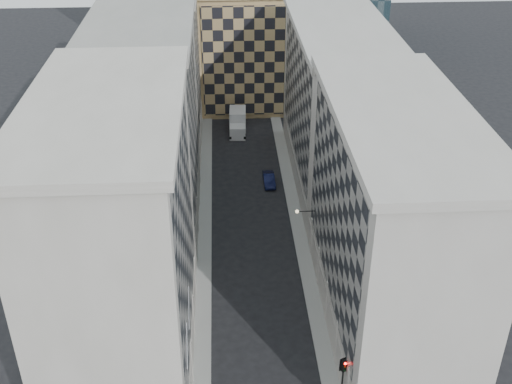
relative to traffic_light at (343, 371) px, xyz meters
name	(u,v)px	position (x,y,z in m)	size (l,w,h in m)	color
sidewalk_west	(205,232)	(-11.01, 24.49, -3.16)	(1.50, 100.00, 0.15)	gray
sidewalk_east	(299,229)	(-0.51, 24.49, -3.16)	(1.50, 100.00, 0.15)	gray
bldg_left_a	(122,246)	(-16.64, 5.49, 8.59)	(10.80, 22.80, 23.70)	#A7A297
bldg_left_b	(148,130)	(-16.64, 27.49, 8.09)	(10.80, 22.80, 22.70)	gray
bldg_left_c	(162,65)	(-16.64, 49.49, 7.59)	(10.80, 22.80, 21.70)	#A7A297
bldg_right_a	(389,224)	(5.12, 9.49, 7.09)	(10.80, 26.80, 20.70)	#A8A39A
bldg_right_b	(336,105)	(5.13, 36.49, 6.61)	(10.80, 28.80, 19.70)	#A8A39A
tan_block	(252,45)	(-3.76, 62.39, 6.20)	(16.80, 14.80, 18.80)	#9F8554
flagpoles_left	(188,326)	(-11.66, 0.49, 4.77)	(0.10, 6.33, 2.33)	gray
bracket_lamp	(299,211)	(-1.38, 18.49, 2.97)	(1.98, 0.36, 0.36)	black
traffic_light	(343,371)	(0.00, 0.00, 0.00)	(0.53, 0.53, 4.31)	black
box_truck	(238,123)	(-6.46, 50.85, -1.85)	(2.59, 5.88, 3.18)	silver
dark_car	(269,179)	(-3.06, 35.02, -2.58)	(1.38, 3.95, 1.30)	#0E1335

